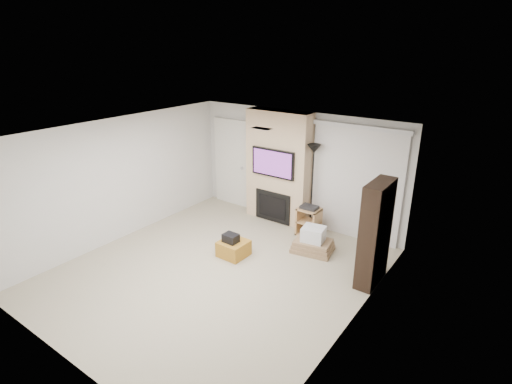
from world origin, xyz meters
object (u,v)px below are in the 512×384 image
Objects in this scene: ottoman at (234,248)px; floor_lamp at (313,164)px; av_stand at (309,220)px; box_stack at (313,242)px; bookshelf at (375,234)px.

ottoman is 0.26× the size of floor_lamp.
av_stand is 0.74m from box_stack.
floor_lamp reaches higher than ottoman.
ottoman is 1.79m from av_stand.
bookshelf is (1.29, -0.35, 0.71)m from box_stack.
av_stand is (0.74, 1.62, 0.20)m from ottoman.
box_stack is 0.47× the size of bookshelf.
ottoman is at bearing -164.45° from bookshelf.
ottoman is 0.76× the size of av_stand.
bookshelf is (1.71, -0.94, 0.55)m from av_stand.
floor_lamp is (0.64, 1.89, 1.35)m from ottoman.
box_stack is at bearing 164.67° from bookshelf.
bookshelf is (2.45, 0.68, 0.75)m from ottoman.
bookshelf reaches higher than box_stack.
bookshelf reaches higher than av_stand.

